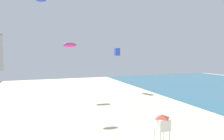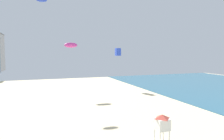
{
  "view_description": "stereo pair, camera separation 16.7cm",
  "coord_description": "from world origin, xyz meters",
  "px_view_note": "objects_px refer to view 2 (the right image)",
  "views": [
    {
      "loc": [
        -3.58,
        -4.42,
        7.77
      ],
      "look_at": [
        3.46,
        14.86,
        6.12
      ],
      "focal_mm": 32.63,
      "sensor_mm": 36.0,
      "label": 1
    },
    {
      "loc": [
        -3.42,
        -4.47,
        7.77
      ],
      "look_at": [
        3.46,
        14.86,
        6.12
      ],
      "focal_mm": 32.63,
      "sensor_mm": 36.0,
      "label": 2
    }
  ],
  "objects_px": {
    "lifeguard_stand": "(162,123)",
    "kite_blue_box": "(118,52)",
    "kite_blue_parafoil": "(42,0)",
    "kite_magenta_parafoil": "(71,45)"
  },
  "relations": [
    {
      "from": "kite_blue_parafoil",
      "to": "kite_blue_box",
      "type": "bearing_deg",
      "value": 18.94
    },
    {
      "from": "kite_blue_box",
      "to": "kite_blue_parafoil",
      "type": "xyz_separation_m",
      "value": [
        -15.87,
        -5.45,
        8.58
      ]
    },
    {
      "from": "kite_blue_parafoil",
      "to": "lifeguard_stand",
      "type": "bearing_deg",
      "value": -67.28
    },
    {
      "from": "kite_magenta_parafoil",
      "to": "kite_blue_parafoil",
      "type": "bearing_deg",
      "value": -156.94
    },
    {
      "from": "kite_blue_box",
      "to": "lifeguard_stand",
      "type": "bearing_deg",
      "value": -103.53
    },
    {
      "from": "kite_blue_box",
      "to": "kite_magenta_parafoil",
      "type": "relative_size",
      "value": 0.68
    },
    {
      "from": "kite_blue_parafoil",
      "to": "kite_magenta_parafoil",
      "type": "xyz_separation_m",
      "value": [
        5.05,
        2.15,
        -7.36
      ]
    },
    {
      "from": "kite_blue_box",
      "to": "kite_magenta_parafoil",
      "type": "bearing_deg",
      "value": -163.06
    },
    {
      "from": "lifeguard_stand",
      "to": "kite_blue_box",
      "type": "distance_m",
      "value": 29.02
    },
    {
      "from": "lifeguard_stand",
      "to": "kite_blue_box",
      "type": "height_order",
      "value": "kite_blue_box"
    }
  ]
}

